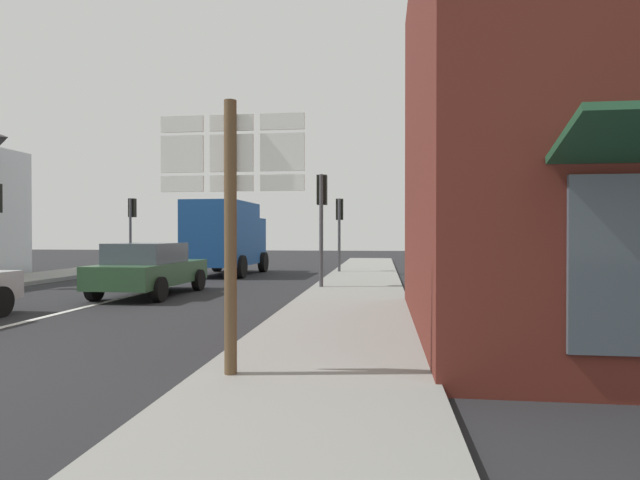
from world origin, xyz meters
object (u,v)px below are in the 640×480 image
route_sign_post (231,208)px  traffic_light_near_right (322,205)px  traffic_light_far_right (339,218)px  sedan_far (150,268)px  delivery_truck (226,236)px  traffic_light_far_left (132,217)px

route_sign_post → traffic_light_near_right: bearing=90.7°
traffic_light_far_right → traffic_light_near_right: (-0.00, -6.47, 0.20)m
sedan_far → traffic_light_far_right: bearing=60.7°
delivery_truck → traffic_light_far_left: 6.03m
route_sign_post → traffic_light_near_right: (-0.13, 9.75, 0.60)m
route_sign_post → traffic_light_near_right: size_ratio=0.91×
delivery_truck → traffic_light_near_right: (4.73, -5.56, 0.95)m
traffic_light_near_right → traffic_light_far_left: (-10.18, 7.97, -0.05)m
traffic_light_far_right → traffic_light_near_right: bearing=-90.0°
sedan_far → delivery_truck: (-0.09, 7.33, 0.89)m
delivery_truck → traffic_light_far_right: size_ratio=1.56×
sedan_far → route_sign_post: 9.37m
route_sign_post → traffic_light_far_right: traffic_light_far_right is taller
traffic_light_near_right → traffic_light_far_left: bearing=141.9°
traffic_light_far_left → traffic_light_near_right: bearing=-38.1°
sedan_far → route_sign_post: bearing=-59.2°
traffic_light_far_left → sedan_far: bearing=-60.4°
sedan_far → traffic_light_near_right: (4.63, 1.78, 1.84)m
delivery_truck → traffic_light_near_right: bearing=-49.6°
sedan_far → route_sign_post: size_ratio=1.32×
delivery_truck → route_sign_post: (4.85, -15.31, 0.35)m
sedan_far → traffic_light_near_right: bearing=21.0°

